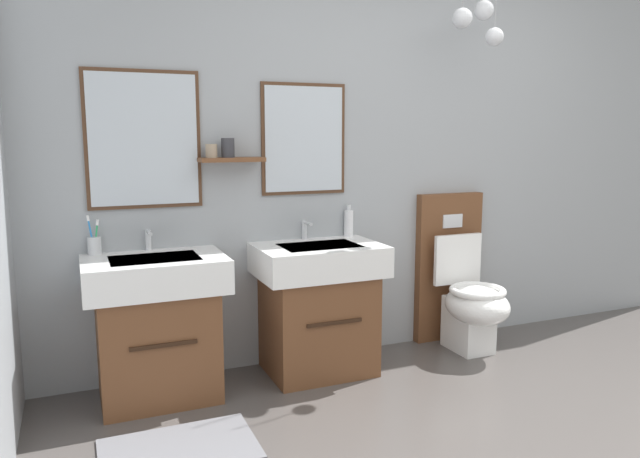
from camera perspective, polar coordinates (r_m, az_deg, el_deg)
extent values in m
cube|color=#999EA3|center=(3.95, 7.77, 7.31)|extent=(4.82, 0.12, 2.55)
cube|color=#4C301E|center=(3.36, -16.47, 8.17)|extent=(0.60, 0.02, 0.74)
cube|color=silver|center=(3.35, -16.46, 8.17)|extent=(0.56, 0.01, 0.70)
cube|color=#4C301E|center=(3.58, -1.57, 8.56)|extent=(0.53, 0.02, 0.65)
cube|color=silver|center=(3.57, -1.51, 8.56)|extent=(0.49, 0.01, 0.61)
cube|color=brown|center=(3.38, -8.44, 6.57)|extent=(0.36, 0.14, 0.02)
cylinder|color=gray|center=(3.34, -10.32, 7.34)|extent=(0.06, 0.06, 0.07)
cylinder|color=#333338|center=(3.37, -8.79, 7.67)|extent=(0.07, 0.07, 0.11)
sphere|color=silver|center=(3.81, 13.41, 18.97)|extent=(0.12, 0.12, 0.12)
sphere|color=silver|center=(3.83, 16.30, 17.18)|extent=(0.11, 0.11, 0.11)
sphere|color=silver|center=(4.01, 15.37, 19.48)|extent=(0.12, 0.12, 0.12)
cube|color=slate|center=(2.90, -13.28, -19.76)|extent=(0.68, 0.44, 0.01)
cube|color=brown|center=(3.33, -15.23, -10.47)|extent=(0.60, 0.48, 0.59)
cube|color=black|center=(3.08, -14.67, -10.69)|extent=(0.33, 0.01, 0.02)
cube|color=white|center=(3.23, -15.51, -4.08)|extent=(0.72, 0.52, 0.17)
cube|color=silver|center=(3.19, -15.49, -2.94)|extent=(0.44, 0.29, 0.03)
cylinder|color=silver|center=(3.41, -16.06, -1.00)|extent=(0.03, 0.03, 0.11)
cylinder|color=silver|center=(3.35, -15.99, -0.34)|extent=(0.02, 0.11, 0.02)
cube|color=brown|center=(3.56, -0.23, -8.91)|extent=(0.60, 0.48, 0.59)
cube|color=black|center=(3.32, 1.41, -8.94)|extent=(0.33, 0.01, 0.02)
cube|color=white|center=(3.46, -0.23, -2.89)|extent=(0.72, 0.52, 0.17)
cube|color=silver|center=(3.42, -0.04, -1.81)|extent=(0.44, 0.29, 0.03)
cylinder|color=silver|center=(3.63, -1.51, -0.06)|extent=(0.03, 0.03, 0.11)
cylinder|color=silver|center=(3.57, -1.19, 0.57)|extent=(0.02, 0.11, 0.02)
cube|color=brown|center=(4.16, 11.97, -3.51)|extent=(0.48, 0.10, 1.00)
cube|color=silver|center=(4.06, 12.55, 0.75)|extent=(0.15, 0.01, 0.09)
cube|color=white|center=(4.04, 13.97, -8.82)|extent=(0.22, 0.30, 0.34)
ellipsoid|color=white|center=(3.94, 14.75, -7.05)|extent=(0.37, 0.46, 0.24)
torus|color=white|center=(3.91, 14.80, -5.71)|extent=(0.35, 0.35, 0.04)
cube|color=white|center=(4.05, 13.01, -2.82)|extent=(0.35, 0.03, 0.33)
cylinder|color=silver|center=(3.36, -20.72, -1.50)|extent=(0.07, 0.07, 0.09)
cylinder|color=#33B266|center=(3.36, -20.58, -0.67)|extent=(0.03, 0.03, 0.15)
cube|color=white|center=(3.34, -20.48, 0.59)|extent=(0.02, 0.02, 0.03)
cylinder|color=#2D84DB|center=(3.35, -21.00, -0.50)|extent=(0.03, 0.01, 0.17)
cube|color=white|center=(3.34, -21.27, 0.97)|extent=(0.02, 0.02, 0.03)
cylinder|color=white|center=(3.72, 2.76, 0.55)|extent=(0.06, 0.06, 0.16)
cylinder|color=silver|center=(3.70, 2.77, 2.06)|extent=(0.02, 0.02, 0.04)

